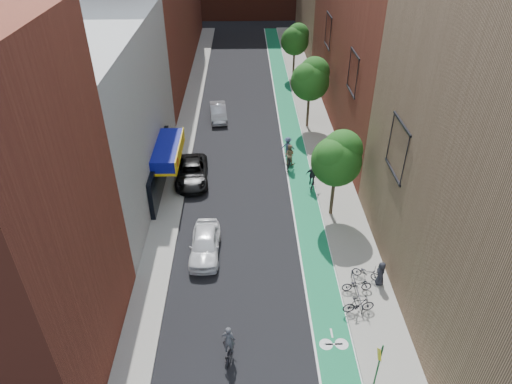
{
  "coord_description": "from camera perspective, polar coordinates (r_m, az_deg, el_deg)",
  "views": [
    {
      "loc": [
        -0.38,
        -15.77,
        19.56
      ],
      "look_at": [
        0.33,
        10.78,
        1.5
      ],
      "focal_mm": 32.0,
      "sensor_mm": 36.0,
      "label": 1
    }
  ],
  "objects": [
    {
      "name": "building_right_mid_red",
      "position": [
        44.4,
        15.86,
        21.94
      ],
      "size": [
        8.0,
        28.0,
        22.0
      ],
      "primitive_type": "cube",
      "color": "maroon",
      "rests_on": "ground"
    },
    {
      "name": "pedestrian",
      "position": [
        27.6,
        15.32,
        -9.79
      ],
      "size": [
        0.52,
        0.78,
        1.57
      ],
      "primitive_type": "imported",
      "rotation": [
        0.0,
        0.0,
        -1.6
      ],
      "color": "black",
      "rests_on": "sidewalk_right"
    },
    {
      "name": "sign_pole",
      "position": [
        22.32,
        15.03,
        -20.1
      ],
      "size": [
        0.13,
        0.71,
        3.0
      ],
      "color": "#194C26",
      "rests_on": "sidewalk_right"
    },
    {
      "name": "sidewalk_left",
      "position": [
        46.44,
        -8.45,
        9.02
      ],
      "size": [
        2.0,
        68.0,
        0.15
      ],
      "primitive_type": "cube",
      "color": "gray",
      "rests_on": "ground"
    },
    {
      "name": "cyclist_lane_mid",
      "position": [
        35.02,
        7.05,
        1.56
      ],
      "size": [
        1.07,
        1.65,
        2.06
      ],
      "rotation": [
        0.0,
        0.0,
        2.91
      ],
      "color": "black",
      "rests_on": "ground"
    },
    {
      "name": "ground",
      "position": [
        25.13,
        -0.1,
        -16.89
      ],
      "size": [
        160.0,
        160.0,
        0.0
      ],
      "primitive_type": "plane",
      "color": "black",
      "rests_on": "ground"
    },
    {
      "name": "parked_car_black",
      "position": [
        36.13,
        -8.02,
        2.44
      ],
      "size": [
        2.83,
        5.48,
        1.48
      ],
      "primitive_type": "imported",
      "rotation": [
        0.0,
        0.0,
        0.07
      ],
      "color": "black",
      "rests_on": "ground"
    },
    {
      "name": "parked_bike_mid",
      "position": [
        25.96,
        12.72,
        -13.58
      ],
      "size": [
        1.8,
        0.67,
        1.06
      ],
      "primitive_type": "imported",
      "rotation": [
        0.0,
        0.0,
        1.67
      ],
      "color": "black",
      "rests_on": "sidewalk_right"
    },
    {
      "name": "tree_near",
      "position": [
        30.4,
        10.13,
        4.27
      ],
      "size": [
        3.4,
        3.36,
        6.42
      ],
      "color": "#332619",
      "rests_on": "ground"
    },
    {
      "name": "building_left_white",
      "position": [
        34.4,
        -19.63,
        8.97
      ],
      "size": [
        8.0,
        20.0,
        12.0
      ],
      "primitive_type": "cube",
      "color": "silver",
      "rests_on": "ground"
    },
    {
      "name": "tree_far",
      "position": [
        56.19,
        4.93,
        18.55
      ],
      "size": [
        3.3,
        3.25,
        6.21
      ],
      "color": "#332619",
      "rests_on": "ground"
    },
    {
      "name": "sidewalk_right",
      "position": [
        46.61,
        7.19,
        9.22
      ],
      "size": [
        3.0,
        68.0,
        0.15
      ],
      "primitive_type": "cube",
      "color": "gray",
      "rests_on": "ground"
    },
    {
      "name": "bike_lane",
      "position": [
        46.33,
        4.08,
        9.16
      ],
      "size": [
        2.0,
        68.0,
        0.01
      ],
      "primitive_type": "cube",
      "color": "#126632",
      "rests_on": "ground"
    },
    {
      "name": "parked_car_white",
      "position": [
        28.98,
        -6.39,
        -6.47
      ],
      "size": [
        1.88,
        4.55,
        1.54
      ],
      "primitive_type": "imported",
      "rotation": [
        0.0,
        0.0,
        -0.01
      ],
      "color": "white",
      "rests_on": "ground"
    },
    {
      "name": "cyclist_lane_near",
      "position": [
        37.43,
        4.17,
        4.2
      ],
      "size": [
        1.01,
        1.9,
        2.13
      ],
      "rotation": [
        0.0,
        0.0,
        2.88
      ],
      "color": "black",
      "rests_on": "ground"
    },
    {
      "name": "parked_car_silver",
      "position": [
        46.0,
        -4.74,
        9.92
      ],
      "size": [
        1.97,
        4.53,
        1.45
      ],
      "primitive_type": "imported",
      "rotation": [
        0.0,
        0.0,
        0.1
      ],
      "color": "#97999F",
      "rests_on": "ground"
    },
    {
      "name": "tree_mid",
      "position": [
        42.84,
        6.84,
        13.95
      ],
      "size": [
        3.55,
        3.53,
        6.74
      ],
      "color": "#332619",
      "rests_on": "ground"
    },
    {
      "name": "cyclist_lead",
      "position": [
        23.62,
        -3.42,
        -18.8
      ],
      "size": [
        0.74,
        1.66,
        2.07
      ],
      "rotation": [
        0.0,
        0.0,
        3.03
      ],
      "color": "black",
      "rests_on": "ground"
    },
    {
      "name": "parked_bike_far",
      "position": [
        27.1,
        12.49,
        -11.26
      ],
      "size": [
        1.73,
        0.66,
        0.9
      ],
      "primitive_type": "imported",
      "rotation": [
        0.0,
        0.0,
        1.61
      ],
      "color": "black",
      "rests_on": "sidewalk_right"
    },
    {
      "name": "cyclist_lane_far",
      "position": [
        38.71,
        3.98,
        5.3
      ],
      "size": [
        1.15,
        1.81,
        2.04
      ],
      "rotation": [
        0.0,
        0.0,
        3.05
      ],
      "color": "black",
      "rests_on": "ground"
    },
    {
      "name": "parked_bike_near",
      "position": [
        27.97,
        13.64,
        -9.74
      ],
      "size": [
        1.75,
        1.21,
        0.87
      ],
      "primitive_type": "imported",
      "rotation": [
        0.0,
        0.0,
        1.15
      ],
      "color": "black",
      "rests_on": "sidewalk_right"
    }
  ]
}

